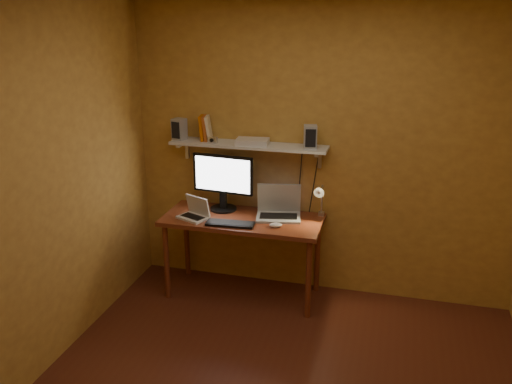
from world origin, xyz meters
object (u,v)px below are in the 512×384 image
(keyboard, at_px, (230,224))
(mouse, at_px, (276,225))
(speaker_left, at_px, (179,129))
(wall_shelf, at_px, (248,145))
(desk, at_px, (243,227))
(router, at_px, (252,142))
(shelf_camera, at_px, (213,140))
(desk_lamp, at_px, (320,197))
(laptop, at_px, (279,208))
(netbook, at_px, (195,212))
(monitor, at_px, (223,180))
(speaker_right, at_px, (310,137))

(keyboard, height_order, mouse, mouse)
(speaker_left, bearing_deg, wall_shelf, 15.73)
(keyboard, bearing_deg, speaker_left, 143.64)
(desk, height_order, router, router)
(keyboard, relative_size, shelf_camera, 4.31)
(mouse, height_order, speaker_left, speaker_left)
(desk_lamp, bearing_deg, keyboard, -156.38)
(wall_shelf, bearing_deg, desk, -90.00)
(keyboard, bearing_deg, mouse, 3.50)
(shelf_camera, bearing_deg, laptop, -1.34)
(desk, xyz_separation_m, laptop, (0.30, 0.12, 0.16))
(desk, height_order, wall_shelf, wall_shelf)
(desk, xyz_separation_m, netbook, (-0.40, -0.11, 0.14))
(monitor, height_order, mouse, monitor)
(laptop, height_order, speaker_right, speaker_right)
(desk, relative_size, router, 4.98)
(mouse, bearing_deg, netbook, 158.07)
(wall_shelf, distance_m, netbook, 0.75)
(desk, distance_m, laptop, 0.36)
(laptop, distance_m, keyboard, 0.47)
(desk, relative_size, shelf_camera, 14.66)
(desk, distance_m, speaker_right, 0.99)
(laptop, distance_m, mouse, 0.26)
(monitor, bearing_deg, netbook, -118.92)
(netbook, bearing_deg, laptop, 41.30)
(keyboard, xyz_separation_m, desk_lamp, (0.71, 0.31, 0.20))
(speaker_left, distance_m, speaker_right, 1.19)
(desk_lamp, height_order, shelf_camera, shelf_camera)
(monitor, bearing_deg, shelf_camera, -163.00)
(netbook, bearing_deg, keyboard, 10.37)
(laptop, height_order, desk_lamp, desk_lamp)
(wall_shelf, relative_size, desk_lamp, 3.73)
(desk, xyz_separation_m, speaker_left, (-0.64, 0.18, 0.81))
(mouse, bearing_deg, wall_shelf, 115.56)
(desk, distance_m, wall_shelf, 0.72)
(desk, bearing_deg, desk_lamp, 10.81)
(laptop, height_order, shelf_camera, shelf_camera)
(wall_shelf, relative_size, monitor, 2.46)
(speaker_right, bearing_deg, wall_shelf, 165.99)
(router, bearing_deg, laptop, -12.94)
(netbook, distance_m, router, 0.80)
(laptop, relative_size, shelf_camera, 4.50)
(desk_lamp, distance_m, shelf_camera, 1.07)
(netbook, bearing_deg, wall_shelf, 60.05)
(netbook, relative_size, desk_lamp, 0.81)
(router, bearing_deg, speaker_right, 0.05)
(monitor, height_order, router, router)
(wall_shelf, height_order, speaker_left, speaker_left)
(monitor, bearing_deg, speaker_right, 7.45)
(desk, distance_m, netbook, 0.44)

